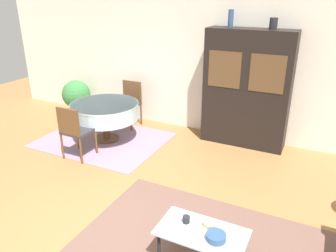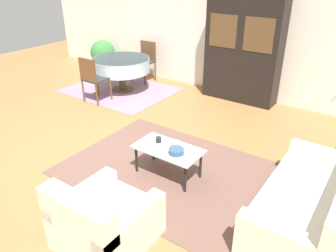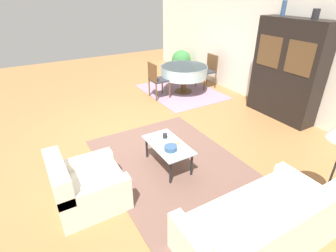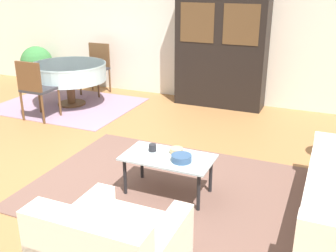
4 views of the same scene
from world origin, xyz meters
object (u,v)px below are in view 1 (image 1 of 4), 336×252
at_px(dining_chair_far, 130,101).
at_px(potted_plant, 76,95).
at_px(dining_chair_near, 74,129).
at_px(cup, 186,219).
at_px(vase_tall, 231,18).
at_px(bowl, 216,237).
at_px(display_cabinet, 247,89).
at_px(dining_table, 105,111).
at_px(vase_short, 273,24).
at_px(coffee_table, 202,235).
at_px(bowl_small, 210,224).

height_order(dining_chair_far, potted_plant, dining_chair_far).
relative_size(dining_chair_near, cup, 11.81).
bearing_deg(vase_tall, bowl, -73.95).
height_order(display_cabinet, vase_tall, vase_tall).
xyz_separation_m(bowl, vase_tall, (-0.93, 3.22, 1.80)).
height_order(dining_table, vase_short, vase_short).
bearing_deg(display_cabinet, dining_chair_far, -175.70).
height_order(bowl, vase_tall, vase_tall).
bearing_deg(potted_plant, dining_chair_near, -49.71).
relative_size(dining_table, dining_chair_near, 1.36).
height_order(dining_table, vase_tall, vase_tall).
relative_size(coffee_table, vase_tall, 3.09).
bearing_deg(dining_table, vase_tall, 27.24).
distance_m(bowl_small, vase_tall, 3.65).
height_order(coffee_table, display_cabinet, display_cabinet).
bearing_deg(coffee_table, bowl, -16.97).
distance_m(coffee_table, bowl, 0.19).
xyz_separation_m(display_cabinet, dining_chair_near, (-2.39, -1.89, -0.51)).
bearing_deg(vase_short, dining_table, -159.19).
bearing_deg(cup, bowl_small, 11.50).
bearing_deg(vase_short, dining_chair_far, -176.20).
height_order(dining_chair_far, bowl, dining_chair_far).
distance_m(coffee_table, cup, 0.23).
height_order(display_cabinet, dining_table, display_cabinet).
height_order(coffee_table, dining_chair_near, dining_chair_near).
bearing_deg(dining_chair_near, bowl_small, -22.58).
height_order(display_cabinet, bowl_small, display_cabinet).
bearing_deg(display_cabinet, coffee_table, -83.11).
relative_size(dining_table, cup, 16.12).
bearing_deg(coffee_table, dining_chair_near, 155.18).
height_order(cup, vase_tall, vase_tall).
height_order(dining_chair_near, bowl_small, dining_chair_near).
bearing_deg(potted_plant, vase_tall, 2.96).
bearing_deg(potted_plant, display_cabinet, 2.66).
xyz_separation_m(coffee_table, bowl_small, (0.05, 0.11, 0.07)).
xyz_separation_m(dining_chair_near, vase_tall, (2.01, 1.89, 1.71)).
xyz_separation_m(coffee_table, bowl, (0.16, -0.05, 0.08)).
height_order(cup, bowl_small, cup).
relative_size(dining_chair_near, vase_short, 5.04).
relative_size(dining_table, potted_plant, 1.57).
height_order(dining_chair_near, bowl, dining_chair_near).
xyz_separation_m(vase_tall, potted_plant, (-3.46, -0.18, -1.79)).
distance_m(coffee_table, dining_chair_near, 3.06).
distance_m(bowl, potted_plant, 5.34).
distance_m(dining_table, bowl_small, 3.48).
distance_m(bowl_small, potted_plant, 5.15).
relative_size(display_cabinet, cup, 26.61).
distance_m(cup, vase_tall, 3.64).
bearing_deg(coffee_table, cup, 163.32).
bearing_deg(potted_plant, dining_chair_far, -0.06).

